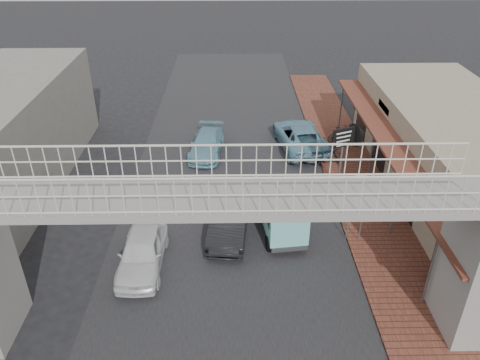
{
  "coord_description": "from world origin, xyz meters",
  "views": [
    {
      "loc": [
        0.2,
        -15.1,
        12.21
      ],
      "look_at": [
        0.49,
        2.74,
        1.8
      ],
      "focal_mm": 35.0,
      "sensor_mm": 36.0,
      "label": 1
    }
  ],
  "objects_px": {
    "angkot_curb": "(300,136)",
    "motorcycle_near": "(327,156)",
    "motorcycle_far": "(340,134)",
    "angkot_far": "(207,144)",
    "white_hatchback": "(142,251)",
    "dark_sedan": "(229,219)",
    "arrow_sign": "(358,135)",
    "street_clock": "(361,186)",
    "angkot_van": "(281,210)"
  },
  "relations": [
    {
      "from": "motorcycle_near",
      "to": "arrow_sign",
      "type": "bearing_deg",
      "value": -171.29
    },
    {
      "from": "white_hatchback",
      "to": "motorcycle_far",
      "type": "distance_m",
      "value": 14.71
    },
    {
      "from": "angkot_curb",
      "to": "motorcycle_near",
      "type": "height_order",
      "value": "angkot_curb"
    },
    {
      "from": "angkot_curb",
      "to": "angkot_van",
      "type": "distance_m",
      "value": 8.51
    },
    {
      "from": "angkot_far",
      "to": "street_clock",
      "type": "relative_size",
      "value": 1.39
    },
    {
      "from": "angkot_curb",
      "to": "street_clock",
      "type": "bearing_deg",
      "value": 89.97
    },
    {
      "from": "angkot_curb",
      "to": "street_clock",
      "type": "distance_m",
      "value": 9.02
    },
    {
      "from": "dark_sedan",
      "to": "arrow_sign",
      "type": "relative_size",
      "value": 1.35
    },
    {
      "from": "angkot_far",
      "to": "angkot_van",
      "type": "relative_size",
      "value": 1.11
    },
    {
      "from": "white_hatchback",
      "to": "angkot_far",
      "type": "distance_m",
      "value": 9.92
    },
    {
      "from": "angkot_curb",
      "to": "angkot_van",
      "type": "bearing_deg",
      "value": 69.44
    },
    {
      "from": "street_clock",
      "to": "arrow_sign",
      "type": "height_order",
      "value": "arrow_sign"
    },
    {
      "from": "angkot_curb",
      "to": "angkot_van",
      "type": "height_order",
      "value": "angkot_van"
    },
    {
      "from": "angkot_van",
      "to": "dark_sedan",
      "type": "bearing_deg",
      "value": 173.51
    },
    {
      "from": "white_hatchback",
      "to": "angkot_far",
      "type": "height_order",
      "value": "white_hatchback"
    },
    {
      "from": "angkot_far",
      "to": "street_clock",
      "type": "distance_m",
      "value": 10.58
    },
    {
      "from": "angkot_far",
      "to": "street_clock",
      "type": "xyz_separation_m",
      "value": [
        6.59,
        -8.05,
        1.96
      ]
    },
    {
      "from": "motorcycle_near",
      "to": "motorcycle_far",
      "type": "height_order",
      "value": "motorcycle_far"
    },
    {
      "from": "white_hatchback",
      "to": "angkot_curb",
      "type": "distance_m",
      "value": 12.8
    },
    {
      "from": "angkot_curb",
      "to": "angkot_van",
      "type": "relative_size",
      "value": 1.4
    },
    {
      "from": "white_hatchback",
      "to": "angkot_van",
      "type": "xyz_separation_m",
      "value": [
        5.59,
        2.11,
        0.42
      ]
    },
    {
      "from": "white_hatchback",
      "to": "arrow_sign",
      "type": "bearing_deg",
      "value": 33.01
    },
    {
      "from": "dark_sedan",
      "to": "arrow_sign",
      "type": "height_order",
      "value": "arrow_sign"
    },
    {
      "from": "angkot_far",
      "to": "motorcycle_far",
      "type": "relative_size",
      "value": 2.5
    },
    {
      "from": "white_hatchback",
      "to": "angkot_van",
      "type": "bearing_deg",
      "value": 21.1
    },
    {
      "from": "angkot_far",
      "to": "arrow_sign",
      "type": "xyz_separation_m",
      "value": [
        7.51,
        -3.58,
        2.12
      ]
    },
    {
      "from": "angkot_curb",
      "to": "angkot_far",
      "type": "distance_m",
      "value": 5.44
    },
    {
      "from": "arrow_sign",
      "to": "motorcycle_far",
      "type": "bearing_deg",
      "value": 63.51
    },
    {
      "from": "dark_sedan",
      "to": "angkot_far",
      "type": "xyz_separation_m",
      "value": [
        -1.29,
        7.59,
        -0.12
      ]
    },
    {
      "from": "angkot_curb",
      "to": "motorcycle_far",
      "type": "xyz_separation_m",
      "value": [
        2.46,
        0.46,
        -0.13
      ]
    },
    {
      "from": "angkot_far",
      "to": "arrow_sign",
      "type": "bearing_deg",
      "value": -19.23
    },
    {
      "from": "dark_sedan",
      "to": "angkot_curb",
      "type": "xyz_separation_m",
      "value": [
        4.11,
        8.29,
        0.01
      ]
    },
    {
      "from": "arrow_sign",
      "to": "dark_sedan",
      "type": "bearing_deg",
      "value": -169.54
    },
    {
      "from": "dark_sedan",
      "to": "street_clock",
      "type": "relative_size",
      "value": 1.47
    },
    {
      "from": "street_clock",
      "to": "arrow_sign",
      "type": "distance_m",
      "value": 4.57
    },
    {
      "from": "white_hatchback",
      "to": "street_clock",
      "type": "distance_m",
      "value": 9.01
    },
    {
      "from": "motorcycle_far",
      "to": "angkot_van",
      "type": "bearing_deg",
      "value": 135.25
    },
    {
      "from": "angkot_curb",
      "to": "street_clock",
      "type": "relative_size",
      "value": 1.76
    },
    {
      "from": "motorcycle_near",
      "to": "motorcycle_far",
      "type": "relative_size",
      "value": 1.05
    },
    {
      "from": "motorcycle_near",
      "to": "street_clock",
      "type": "bearing_deg",
      "value": 164.32
    },
    {
      "from": "motorcycle_near",
      "to": "street_clock",
      "type": "distance_m",
      "value": 6.82
    },
    {
      "from": "angkot_far",
      "to": "angkot_van",
      "type": "bearing_deg",
      "value": -58.93
    },
    {
      "from": "angkot_far",
      "to": "motorcycle_far",
      "type": "distance_m",
      "value": 7.94
    },
    {
      "from": "motorcycle_far",
      "to": "arrow_sign",
      "type": "height_order",
      "value": "arrow_sign"
    },
    {
      "from": "dark_sedan",
      "to": "angkot_far",
      "type": "height_order",
      "value": "dark_sedan"
    },
    {
      "from": "angkot_far",
      "to": "dark_sedan",
      "type": "bearing_deg",
      "value": -74.17
    },
    {
      "from": "motorcycle_far",
      "to": "white_hatchback",
      "type": "bearing_deg",
      "value": 119.18
    },
    {
      "from": "dark_sedan",
      "to": "arrow_sign",
      "type": "xyz_separation_m",
      "value": [
        6.23,
        4.02,
        2.0
      ]
    },
    {
      "from": "angkot_van",
      "to": "street_clock",
      "type": "distance_m",
      "value": 3.43
    },
    {
      "from": "angkot_far",
      "to": "motorcycle_far",
      "type": "bearing_deg",
      "value": 14.57
    }
  ]
}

